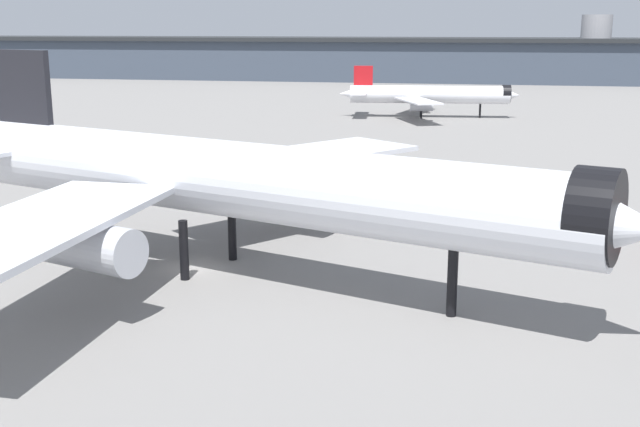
# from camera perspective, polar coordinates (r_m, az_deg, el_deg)

# --- Properties ---
(ground) EXTENTS (900.00, 900.00, 0.00)m
(ground) POSITION_cam_1_polar(r_m,az_deg,el_deg) (59.52, -9.19, -3.97)
(ground) COLOR slate
(airliner_near_gate) EXTENTS (55.98, 49.96, 15.60)m
(airliner_near_gate) POSITION_cam_1_polar(r_m,az_deg,el_deg) (56.39, -6.40, 2.35)
(airliner_near_gate) COLOR silver
(airliner_near_gate) RESTS_ON ground
(airliner_far_taxiway) EXTENTS (34.59, 31.42, 9.77)m
(airliner_far_taxiway) POSITION_cam_1_polar(r_m,az_deg,el_deg) (155.71, 7.78, 8.43)
(airliner_far_taxiway) COLOR white
(airliner_far_taxiway) RESTS_ON ground
(terminal_building) EXTENTS (251.80, 27.74, 20.28)m
(terminal_building) POSITION_cam_1_polar(r_m,az_deg,el_deg) (259.76, 1.28, 11.08)
(terminal_building) COLOR #3D4756
(terminal_building) RESTS_ON ground
(traffic_cone_near_nose) EXTENTS (0.61, 0.61, 0.77)m
(traffic_cone_near_nose) POSITION_cam_1_polar(r_m,az_deg,el_deg) (89.95, 4.46, 2.36)
(traffic_cone_near_nose) COLOR #F2600C
(traffic_cone_near_nose) RESTS_ON ground
(traffic_cone_wingtip) EXTENTS (0.55, 0.55, 0.69)m
(traffic_cone_wingtip) POSITION_cam_1_polar(r_m,az_deg,el_deg) (87.04, 1.73, 1.99)
(traffic_cone_wingtip) COLOR #F2600C
(traffic_cone_wingtip) RESTS_ON ground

